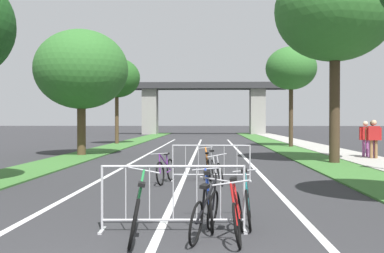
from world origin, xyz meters
name	(u,v)px	position (x,y,z in m)	size (l,w,h in m)	color
grass_verge_left	(118,146)	(-5.51, 27.15, 0.03)	(2.12, 66.37, 0.05)	#386B2D
grass_verge_right	(279,146)	(5.51, 27.15, 0.03)	(2.12, 66.37, 0.05)	#386B2D
sidewalk_path_right	(312,146)	(7.67, 27.15, 0.04)	(2.21, 66.37, 0.08)	#9E9B93
lane_stripe_center	(194,155)	(0.00, 19.20, 0.00)	(0.14, 38.40, 0.01)	silver
lane_stripe_right_lane	(242,155)	(2.45, 19.20, 0.00)	(0.14, 38.40, 0.01)	silver
lane_stripe_left_lane	(146,155)	(-2.45, 19.20, 0.00)	(0.14, 38.40, 0.01)	silver
overpass_bridge	(204,98)	(0.00, 54.85, 4.67)	(21.43, 3.64, 6.56)	#2D2D30
tree_left_maple_mid	(81,70)	(-5.62, 18.58, 4.30)	(4.65, 4.65, 6.29)	#4C3823
tree_left_pine_far	(117,78)	(-6.12, 29.87, 4.92)	(3.46, 3.46, 6.41)	#4C3823
tree_right_pine_near	(335,11)	(5.87, 14.73, 6.20)	(4.86, 4.86, 8.30)	#3D2D1E
tree_right_oak_near	(291,69)	(6.14, 26.38, 5.18)	(3.34, 3.34, 6.63)	#3D2D1E
crowd_barrier_nearest	(173,199)	(0.21, 3.02, 0.52)	(2.32, 0.55, 1.05)	#ADADB2
crowd_barrier_second	(211,163)	(0.83, 9.18, 0.52)	(2.31, 0.47, 1.05)	#ADADB2
bicycle_black_0	(205,214)	(0.72, 2.64, 0.36)	(0.67, 1.63, 0.87)	black
bicycle_blue_1	(209,203)	(0.78, 3.43, 0.37)	(0.47, 1.74, 0.95)	black
bicycle_silver_2	(216,170)	(0.98, 8.65, 0.37)	(0.53, 1.71, 0.92)	black
bicycle_teal_3	(248,202)	(1.43, 3.56, 0.38)	(0.43, 1.68, 0.97)	black
bicycle_orange_4	(208,167)	(0.74, 9.70, 0.36)	(0.45, 1.68, 0.95)	black
bicycle_purple_5	(165,170)	(-0.45, 8.62, 0.36)	(0.58, 1.61, 0.89)	black
bicycle_red_6	(238,215)	(1.20, 2.55, 0.37)	(0.54, 1.61, 0.94)	black
bicycle_green_7	(136,213)	(-0.30, 2.51, 0.38)	(0.51, 1.79, 1.03)	black
pedestrian_strolling	(374,136)	(8.08, 16.52, 1.09)	(0.63, 0.41, 1.79)	olive
pedestrian_waiting	(365,136)	(8.03, 17.49, 1.06)	(0.61, 0.40, 1.74)	#994C8C
pedestrian_in_red_jacket	(373,136)	(8.08, 16.70, 1.07)	(0.63, 0.37, 1.76)	#994C8C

